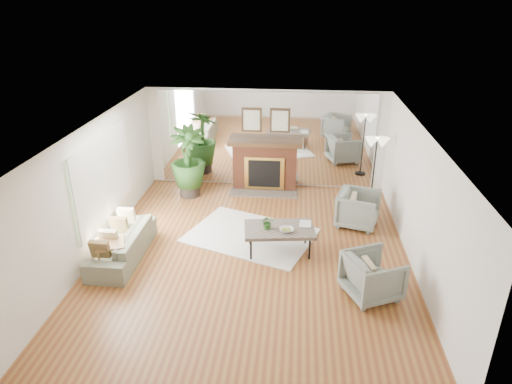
# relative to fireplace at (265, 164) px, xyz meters

# --- Properties ---
(ground) EXTENTS (7.00, 7.00, 0.00)m
(ground) POSITION_rel_fireplace_xyz_m (0.00, -3.26, -0.66)
(ground) COLOR brown
(ground) RESTS_ON ground
(wall_left) EXTENTS (0.02, 7.00, 2.50)m
(wall_left) POSITION_rel_fireplace_xyz_m (-2.99, -3.26, 0.59)
(wall_left) COLOR silver
(wall_left) RESTS_ON ground
(wall_right) EXTENTS (0.02, 7.00, 2.50)m
(wall_right) POSITION_rel_fireplace_xyz_m (2.99, -3.26, 0.59)
(wall_right) COLOR silver
(wall_right) RESTS_ON ground
(wall_back) EXTENTS (6.00, 0.02, 2.50)m
(wall_back) POSITION_rel_fireplace_xyz_m (0.00, 0.23, 0.59)
(wall_back) COLOR silver
(wall_back) RESTS_ON ground
(mirror_panel) EXTENTS (5.40, 0.04, 2.40)m
(mirror_panel) POSITION_rel_fireplace_xyz_m (0.00, 0.21, 0.59)
(mirror_panel) COLOR silver
(mirror_panel) RESTS_ON wall_back
(window_panel) EXTENTS (0.04, 2.40, 1.50)m
(window_panel) POSITION_rel_fireplace_xyz_m (-2.96, -2.86, 0.69)
(window_panel) COLOR #B2E09E
(window_panel) RESTS_ON wall_left
(fireplace) EXTENTS (1.85, 0.83, 2.05)m
(fireplace) POSITION_rel_fireplace_xyz_m (0.00, 0.00, 0.00)
(fireplace) COLOR brown
(fireplace) RESTS_ON ground
(area_rug) EXTENTS (2.95, 2.53, 0.03)m
(area_rug) POSITION_rel_fireplace_xyz_m (-0.10, -2.52, -0.65)
(area_rug) COLOR white
(area_rug) RESTS_ON ground
(coffee_table) EXTENTS (1.42, 0.95, 0.53)m
(coffee_table) POSITION_rel_fireplace_xyz_m (0.52, -3.10, -0.17)
(coffee_table) COLOR #655A4F
(coffee_table) RESTS_ON ground
(sofa) EXTENTS (0.77, 1.96, 0.57)m
(sofa) POSITION_rel_fireplace_xyz_m (-2.45, -3.56, -0.37)
(sofa) COLOR slate
(sofa) RESTS_ON ground
(armchair_back) EXTENTS (1.06, 1.04, 0.78)m
(armchair_back) POSITION_rel_fireplace_xyz_m (2.15, -1.82, -0.27)
(armchair_back) COLOR gray
(armchair_back) RESTS_ON ground
(armchair_front) EXTENTS (1.11, 1.09, 0.77)m
(armchair_front) POSITION_rel_fireplace_xyz_m (2.12, -4.33, -0.28)
(armchair_front) COLOR gray
(armchair_front) RESTS_ON ground
(side_table) EXTENTS (0.65, 0.65, 0.58)m
(side_table) POSITION_rel_fireplace_xyz_m (-2.48, -4.00, -0.18)
(side_table) COLOR olive
(side_table) RESTS_ON ground
(potted_ficus) EXTENTS (1.08, 1.08, 1.75)m
(potted_ficus) POSITION_rel_fireplace_xyz_m (-1.82, -0.62, 0.28)
(potted_ficus) COLOR black
(potted_ficus) RESTS_ON ground
(floor_lamp) EXTENTS (0.55, 0.30, 1.69)m
(floor_lamp) POSITION_rel_fireplace_xyz_m (2.57, -0.83, 0.78)
(floor_lamp) COLOR black
(floor_lamp) RESTS_ON ground
(tabletop_plant) EXTENTS (0.29, 0.26, 0.27)m
(tabletop_plant) POSITION_rel_fireplace_xyz_m (0.29, -3.14, 0.01)
(tabletop_plant) COLOR #2B5720
(tabletop_plant) RESTS_ON coffee_table
(fruit_bowl) EXTENTS (0.31, 0.31, 0.07)m
(fruit_bowl) POSITION_rel_fireplace_xyz_m (0.65, -3.22, -0.09)
(fruit_bowl) COLOR olive
(fruit_bowl) RESTS_ON coffee_table
(book) EXTENTS (0.23, 0.31, 0.02)m
(book) POSITION_rel_fireplace_xyz_m (0.90, -2.91, -0.11)
(book) COLOR olive
(book) RESTS_ON coffee_table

